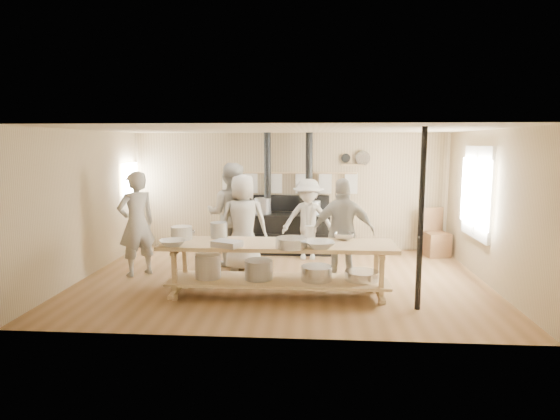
{
  "coord_description": "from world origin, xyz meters",
  "views": [
    {
      "loc": [
        0.52,
        -7.94,
        2.37
      ],
      "look_at": [
        -0.04,
        0.2,
        1.2
      ],
      "focal_mm": 30.0,
      "sensor_mm": 36.0,
      "label": 1
    }
  ],
  "objects_px": {
    "cook_left": "(231,214)",
    "cook_center": "(243,223)",
    "prep_table": "(277,264)",
    "chair": "(436,242)",
    "cook_far_left": "(137,224)",
    "cook_right": "(343,233)",
    "cook_by_window": "(308,219)",
    "roasting_pan": "(227,244)",
    "stove": "(288,229)"
  },
  "relations": [
    {
      "from": "cook_left",
      "to": "cook_center",
      "type": "xyz_separation_m",
      "value": [
        0.29,
        -0.37,
        -0.09
      ]
    },
    {
      "from": "cook_center",
      "to": "prep_table",
      "type": "bearing_deg",
      "value": 114.73
    },
    {
      "from": "cook_left",
      "to": "cook_center",
      "type": "height_order",
      "value": "cook_left"
    },
    {
      "from": "chair",
      "to": "cook_far_left",
      "type": "bearing_deg",
      "value": -174.62
    },
    {
      "from": "cook_right",
      "to": "cook_by_window",
      "type": "bearing_deg",
      "value": -76.09
    },
    {
      "from": "prep_table",
      "to": "roasting_pan",
      "type": "relative_size",
      "value": 8.85
    },
    {
      "from": "cook_far_left",
      "to": "cook_right",
      "type": "distance_m",
      "value": 3.67
    },
    {
      "from": "prep_table",
      "to": "roasting_pan",
      "type": "bearing_deg",
      "value": -155.45
    },
    {
      "from": "cook_by_window",
      "to": "roasting_pan",
      "type": "distance_m",
      "value": 2.99
    },
    {
      "from": "stove",
      "to": "cook_left",
      "type": "distance_m",
      "value": 1.64
    },
    {
      "from": "prep_table",
      "to": "cook_left",
      "type": "xyz_separation_m",
      "value": [
        -1.03,
        1.84,
        0.48
      ]
    },
    {
      "from": "prep_table",
      "to": "stove",
      "type": "bearing_deg",
      "value": 89.96
    },
    {
      "from": "cook_center",
      "to": "cook_by_window",
      "type": "xyz_separation_m",
      "value": [
        1.2,
        0.95,
        -0.08
      ]
    },
    {
      "from": "cook_center",
      "to": "roasting_pan",
      "type": "distance_m",
      "value": 1.8
    },
    {
      "from": "cook_by_window",
      "to": "chair",
      "type": "relative_size",
      "value": 1.64
    },
    {
      "from": "cook_far_left",
      "to": "cook_center",
      "type": "relative_size",
      "value": 1.04
    },
    {
      "from": "cook_left",
      "to": "stove",
      "type": "bearing_deg",
      "value": -128.44
    },
    {
      "from": "stove",
      "to": "cook_center",
      "type": "height_order",
      "value": "stove"
    },
    {
      "from": "stove",
      "to": "cook_left",
      "type": "height_order",
      "value": "stove"
    },
    {
      "from": "cook_right",
      "to": "roasting_pan",
      "type": "xyz_separation_m",
      "value": [
        -1.77,
        -0.96,
        -0.01
      ]
    },
    {
      "from": "cook_left",
      "to": "roasting_pan",
      "type": "xyz_separation_m",
      "value": [
        0.31,
        -2.17,
        -0.11
      ]
    },
    {
      "from": "prep_table",
      "to": "cook_center",
      "type": "relative_size",
      "value": 1.98
    },
    {
      "from": "cook_right",
      "to": "cook_left",
      "type": "bearing_deg",
      "value": -34.74
    },
    {
      "from": "cook_far_left",
      "to": "chair",
      "type": "bearing_deg",
      "value": 153.09
    },
    {
      "from": "roasting_pan",
      "to": "chair",
      "type": "bearing_deg",
      "value": 39.54
    },
    {
      "from": "cook_center",
      "to": "chair",
      "type": "height_order",
      "value": "cook_center"
    },
    {
      "from": "cook_left",
      "to": "cook_center",
      "type": "distance_m",
      "value": 0.48
    },
    {
      "from": "cook_left",
      "to": "cook_right",
      "type": "bearing_deg",
      "value": 152.64
    },
    {
      "from": "cook_by_window",
      "to": "chair",
      "type": "bearing_deg",
      "value": 10.69
    },
    {
      "from": "prep_table",
      "to": "cook_right",
      "type": "distance_m",
      "value": 1.28
    },
    {
      "from": "prep_table",
      "to": "chair",
      "type": "height_order",
      "value": "chair"
    },
    {
      "from": "cook_right",
      "to": "cook_by_window",
      "type": "relative_size",
      "value": 1.09
    },
    {
      "from": "cook_right",
      "to": "chair",
      "type": "height_order",
      "value": "cook_right"
    },
    {
      "from": "prep_table",
      "to": "cook_right",
      "type": "bearing_deg",
      "value": 30.83
    },
    {
      "from": "cook_far_left",
      "to": "cook_by_window",
      "type": "relative_size",
      "value": 1.14
    },
    {
      "from": "stove",
      "to": "cook_far_left",
      "type": "xyz_separation_m",
      "value": [
        -2.61,
        -2.01,
        0.42
      ]
    },
    {
      "from": "cook_center",
      "to": "cook_left",
      "type": "bearing_deg",
      "value": -54.29
    },
    {
      "from": "cook_far_left",
      "to": "roasting_pan",
      "type": "height_order",
      "value": "cook_far_left"
    },
    {
      "from": "cook_by_window",
      "to": "cook_far_left",
      "type": "bearing_deg",
      "value": -153.98
    },
    {
      "from": "cook_left",
      "to": "cook_right",
      "type": "relative_size",
      "value": 1.11
    },
    {
      "from": "stove",
      "to": "cook_right",
      "type": "bearing_deg",
      "value": -66.4
    },
    {
      "from": "chair",
      "to": "prep_table",
      "type": "bearing_deg",
      "value": -150.22
    },
    {
      "from": "prep_table",
      "to": "roasting_pan",
      "type": "distance_m",
      "value": 0.88
    },
    {
      "from": "cook_by_window",
      "to": "cook_left",
      "type": "bearing_deg",
      "value": -157.49
    },
    {
      "from": "roasting_pan",
      "to": "cook_left",
      "type": "bearing_deg",
      "value": 98.16
    },
    {
      "from": "cook_by_window",
      "to": "roasting_pan",
      "type": "height_order",
      "value": "cook_by_window"
    },
    {
      "from": "stove",
      "to": "prep_table",
      "type": "distance_m",
      "value": 3.02
    },
    {
      "from": "cook_center",
      "to": "cook_by_window",
      "type": "distance_m",
      "value": 1.53
    },
    {
      "from": "stove",
      "to": "cook_right",
      "type": "distance_m",
      "value": 2.64
    },
    {
      "from": "stove",
      "to": "prep_table",
      "type": "xyz_separation_m",
      "value": [
        -0.0,
        -3.02,
        -0.0
      ]
    }
  ]
}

